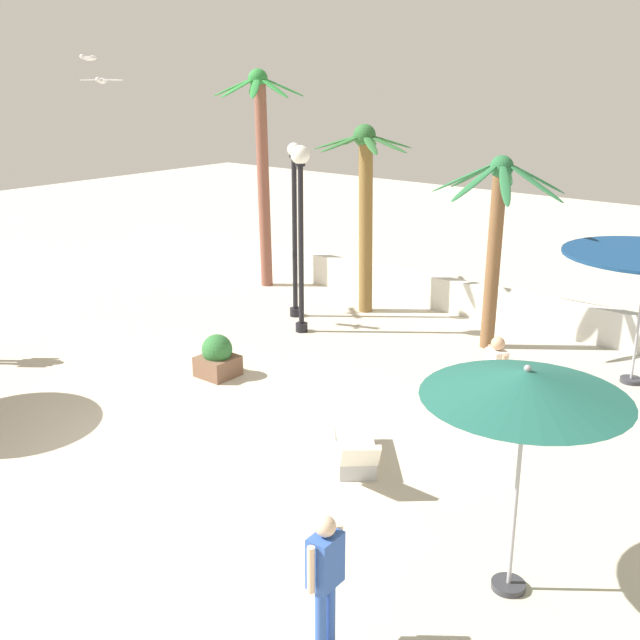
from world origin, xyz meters
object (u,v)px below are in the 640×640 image
Objects in this scene: palm_tree_2 at (496,226)px; seagull_0 at (102,80)px; lamp_post_2 at (295,223)px; guest_2 at (496,374)px; seagull_1 at (89,57)px; lamp_post_3 at (301,211)px; guest_1 at (325,571)px; palm_tree_0 at (262,156)px; palm_tree_1 at (365,196)px; planter at (217,357)px; lounge_chair_0 at (357,445)px; patio_umbrella_2 at (526,386)px.

palm_tree_2 is 8.95m from seagull_0.
lamp_post_2 is at bearing -168.22° from palm_tree_2.
lamp_post_2 is at bearing 158.38° from guest_2.
palm_tree_2 is 9.85m from seagull_1.
guest_1 is (6.89, -7.64, -1.84)m from lamp_post_3.
lamp_post_3 reaches higher than guest_1.
palm_tree_0 reaches higher than guest_1.
seagull_1 is (-3.85, -2.62, 3.71)m from lamp_post_2.
seagull_0 is at bearing -129.63° from palm_tree_1.
planter is at bearing -54.53° from palm_tree_0.
lounge_chair_0 is 2.30× the size of seagull_1.
guest_1 is at bearing -47.95° from lamp_post_3.
patio_umbrella_2 is 8.11m from planter.
planter is (-4.34, 1.25, 0.00)m from lounge_chair_0.
palm_tree_2 is 0.98× the size of lamp_post_3.
seagull_1 reaches higher than lamp_post_3.
guest_2 is 1.94× the size of planter.
seagull_0 is (-11.54, 3.20, 2.97)m from patio_umbrella_2.
palm_tree_1 is 7.22m from guest_2.
seagull_0 is at bearing -92.08° from palm_tree_0.
seagull_0 is at bearing 164.49° from patio_umbrella_2.
lamp_post_2 is 0.99× the size of lamp_post_3.
guest_2 reaches higher than lounge_chair_0.
palm_tree_2 is at bearing 108.11° from guest_1.
lamp_post_2 is 2.33× the size of lounge_chair_0.
guest_2 is (1.99, -3.63, -1.67)m from palm_tree_2.
lamp_post_3 reaches higher than guest_2.
seagull_1 reaches higher than lamp_post_2.
palm_tree_0 is 1.39× the size of lamp_post_2.
lamp_post_3 reaches higher than lounge_chair_0.
lounge_chair_0 is at bearing -14.78° from seagull_1.
lounge_chair_0 is at bearing -13.52° from seagull_0.
lamp_post_2 reaches higher than palm_tree_2.
seagull_0 is (-3.75, -4.53, 2.66)m from palm_tree_1.
planter is at bearing -86.11° from palm_tree_1.
patio_umbrella_2 reaches higher than guest_1.
palm_tree_2 is 4.46m from guest_2.
guest_1 is (-1.03, -2.13, -1.60)m from patio_umbrella_2.
guest_1 is 7.87m from planter.
seagull_1 reaches higher than palm_tree_0.
planter is at bearing -80.99° from lamp_post_3.
palm_tree_2 is 10.05m from guest_1.
seagull_1 is at bearing -145.76° from lamp_post_2.
palm_tree_0 is at bearing 87.92° from seagull_0.
patio_umbrella_2 is at bearing -18.01° from planter.
palm_tree_0 is 10.50m from guest_2.
lounge_chair_0 is 2.10× the size of planter.
palm_tree_0 is at bearing 73.27° from seagull_1.
palm_tree_2 is at bearing 55.70° from planter.
lamp_post_3 is (0.88, -0.79, 0.50)m from lamp_post_2.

